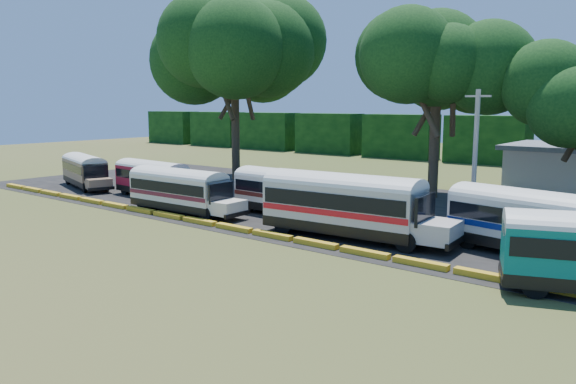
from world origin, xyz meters
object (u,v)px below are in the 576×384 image
Objects in this scene: tree_west at (234,45)px; bus_beige at (85,169)px; bus_cream_west at (180,188)px; bus_white_red at (346,202)px; bus_red at (153,176)px.

bus_beige is at bearing -118.19° from tree_west.
bus_cream_west is 0.83× the size of bus_white_red.
bus_red is at bearing 154.53° from bus_cream_west.
bus_white_red reaches higher than bus_red.
bus_cream_west is at bearing -20.28° from bus_red.
tree_west is at bearing 79.32° from bus_beige.
bus_white_red is at bearing 2.51° from bus_cream_west.
bus_beige is at bearing 171.88° from bus_white_red.
bus_cream_west is 21.03m from tree_west.
bus_red is 7.44m from bus_cream_west.
bus_red is at bearing 169.13° from bus_white_red.
tree_west is at bearing 142.53° from bus_white_red.
bus_white_red reaches higher than bus_cream_west.
bus_beige is 9.18m from bus_red.
bus_beige is at bearing 169.20° from bus_cream_west.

